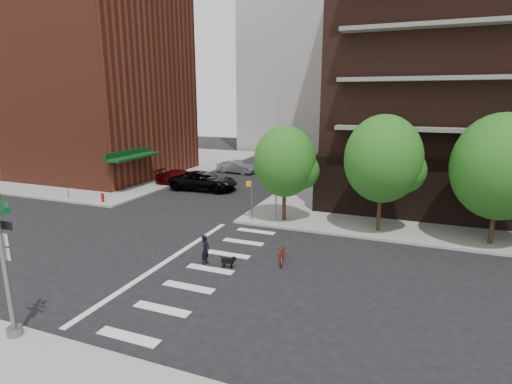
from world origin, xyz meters
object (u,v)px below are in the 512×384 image
object	(u,v)px
dog_walker	(205,250)
traffic_signal	(5,266)
fire_hydrant	(103,197)
parked_car_maroon	(182,178)
parked_car_black	(204,181)
parked_car_silver	(236,167)
scooter	(282,253)

from	to	relation	value
dog_walker	traffic_signal	bearing A→B (deg)	153.15
traffic_signal	fire_hydrant	bearing A→B (deg)	123.26
fire_hydrant	dog_walker	size ratio (longest dim) A/B	0.48
traffic_signal	parked_car_maroon	size ratio (longest dim) A/B	1.19
parked_car_maroon	dog_walker	world-z (taller)	dog_walker
dog_walker	parked_car_maroon	bearing A→B (deg)	28.81
parked_car_black	parked_car_silver	xyz separation A→B (m)	(-0.72, 8.59, -0.14)
fire_hydrant	scooter	size ratio (longest dim) A/B	0.40
fire_hydrant	parked_car_maroon	size ratio (longest dim) A/B	0.14
parked_car_black	parked_car_silver	world-z (taller)	parked_car_black
dog_walker	parked_car_silver	bearing A→B (deg)	14.47
dog_walker	fire_hydrant	bearing A→B (deg)	54.27
fire_hydrant	dog_walker	xyz separation A→B (m)	(13.01, -7.34, 0.21)
scooter	dog_walker	size ratio (longest dim) A/B	1.21
parked_car_maroon	scooter	bearing A→B (deg)	-139.32
traffic_signal	fire_hydrant	xyz separation A→B (m)	(-10.03, 15.29, -2.15)
parked_car_black	dog_walker	world-z (taller)	parked_car_black
parked_car_maroon	dog_walker	distance (m)	18.62
dog_walker	parked_car_black	bearing A→B (deg)	22.74
parked_car_maroon	scooter	size ratio (longest dim) A/B	2.74
parked_car_silver	dog_walker	xyz separation A→B (m)	(8.73, -23.02, 0.07)
parked_car_black	parked_car_maroon	world-z (taller)	parked_car_black
fire_hydrant	scooter	bearing A→B (deg)	-19.23
traffic_signal	dog_walker	bearing A→B (deg)	69.46
fire_hydrant	parked_car_silver	size ratio (longest dim) A/B	0.17
parked_car_maroon	parked_car_silver	xyz separation A→B (m)	(1.98, 7.78, -0.04)
parked_car_maroon	scooter	xyz separation A→B (m)	(14.17, -13.64, -0.25)
dog_walker	scooter	bearing A→B (deg)	-71.54
parked_car_black	dog_walker	size ratio (longest dim) A/B	3.95
traffic_signal	dog_walker	xyz separation A→B (m)	(2.98, 7.95, -1.94)
traffic_signal	parked_car_silver	xyz separation A→B (m)	(-5.75, 30.97, -2.01)
parked_car_black	parked_car_maroon	xyz separation A→B (m)	(-2.70, 0.81, -0.10)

